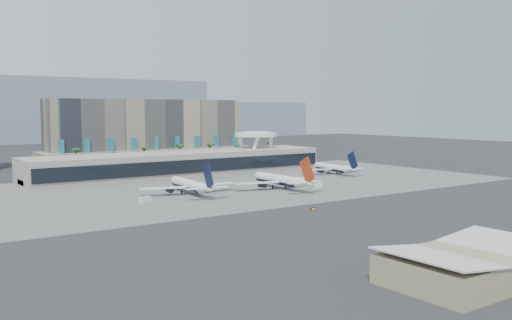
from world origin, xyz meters
TOP-DOWN VIEW (x-y plane):
  - ground at (0.00, 0.00)m, footprint 900.00×900.00m
  - apron_pad at (0.00, 55.00)m, footprint 260.00×130.00m
  - mountain_ridge at (27.88, 470.00)m, footprint 680.00×60.00m
  - hotel at (10.00, 174.41)m, footprint 140.00×30.00m
  - terminal at (0.00, 109.84)m, footprint 170.00×32.50m
  - saucer_structure at (55.00, 116.00)m, footprint 26.00×26.00m
  - palm_row at (7.00, 145.00)m, footprint 157.80×2.80m
  - hangar_left at (-45.00, -102.00)m, footprint 36.65×22.60m
  - airliner_left at (-33.47, 39.24)m, footprint 42.73×44.17m
  - airliner_centre at (7.67, 30.39)m, footprint 44.46×45.75m
  - airliner_right at (67.70, 59.95)m, footprint 38.38×39.68m
  - service_vehicle_a at (-58.18, 29.53)m, footprint 5.00×3.19m
  - service_vehicle_b at (23.77, 22.99)m, footprint 4.03×2.48m
  - taxiway_sign at (-16.93, -20.59)m, footprint 2.31×0.54m

SIDE VIEW (x-z plane):
  - ground at x=0.00m, z-range 0.00..0.00m
  - apron_pad at x=0.00m, z-range 0.00..0.06m
  - taxiway_sign at x=-16.93m, z-range 0.00..1.04m
  - service_vehicle_b at x=23.77m, z-range 0.00..2.00m
  - service_vehicle_a at x=-58.18m, z-range 0.00..2.26m
  - hangar_left at x=-45.00m, z-range -0.58..6.98m
  - airliner_right at x=67.70m, z-range -3.40..10.31m
  - airliner_left at x=-33.47m, z-range -3.78..11.48m
  - airliner_centre at x=7.67m, z-range -3.91..11.88m
  - terminal at x=0.00m, z-range -0.73..13.77m
  - palm_row at x=7.00m, z-range 3.95..17.05m
  - hotel at x=10.00m, z-range -4.19..37.81m
  - saucer_structure at x=55.00m, z-range 7.51..29.40m
  - mountain_ridge at x=27.88m, z-range -5.11..64.89m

